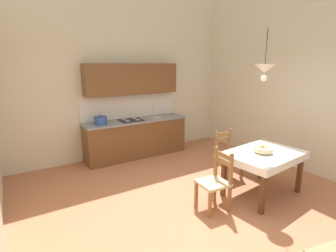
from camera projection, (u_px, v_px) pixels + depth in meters
name	position (u px, v px, depth m)	size (l,w,h in m)	color
ground_plane	(204.00, 210.00, 4.11)	(5.98, 6.61, 0.10)	#B7704C
wall_back	(123.00, 69.00, 6.15)	(5.98, 0.12, 4.13)	beige
wall_right	(318.00, 71.00, 5.04)	(0.12, 6.61, 4.13)	beige
kitchen_cabinetry	(135.00, 121.00, 6.21)	(2.46, 0.63, 2.20)	brown
dining_table	(263.00, 160.00, 4.39)	(1.38, 1.04, 0.75)	#56331C
dining_chair_kitchen_side	(227.00, 156.00, 5.10)	(0.42, 0.42, 0.93)	#D1BC89
dining_chair_tv_side	(215.00, 182.00, 3.97)	(0.45, 0.45, 0.93)	#D1BC89
fruit_bowl	(263.00, 149.00, 4.31)	(0.30, 0.30, 0.12)	beige
pendant_lamp	(265.00, 69.00, 4.05)	(0.32, 0.32, 0.80)	black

